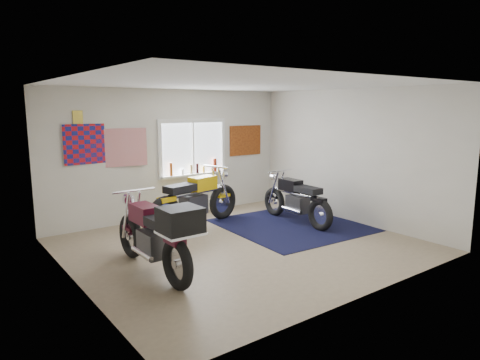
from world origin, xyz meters
TOP-DOWN VIEW (x-y plane):
  - ground at (0.00, 0.00)m, footprint 5.50×5.50m
  - room_shell at (0.00, 0.00)m, footprint 5.50×5.50m
  - navy_rug at (1.53, 0.41)m, footprint 2.64×2.74m
  - window_assembly at (0.50, 2.47)m, footprint 1.66×0.17m
  - oil_bottles at (0.57, 2.40)m, footprint 1.18×0.09m
  - flag_display at (-1.90, 2.48)m, footprint 1.60×0.10m
  - triumph_poster at (1.95, 2.48)m, footprint 0.90×0.03m
  - yellow_triumph at (-0.04, 1.50)m, footprint 2.27×0.78m
  - black_chrome_bike at (1.75, 0.51)m, footprint 0.62×2.02m
  - maroon_tourer at (-1.75, -0.36)m, footprint 0.67×2.20m

SIDE VIEW (x-z plane):
  - ground at x=0.00m, z-range 0.00..0.00m
  - navy_rug at x=1.53m, z-range 0.00..0.01m
  - black_chrome_bike at x=1.75m, z-range -0.06..0.97m
  - yellow_triumph at x=-0.04m, z-range -0.07..1.09m
  - maroon_tourer at x=-1.75m, z-range 0.02..1.14m
  - oil_bottles at x=0.57m, z-range 0.88..1.18m
  - window_assembly at x=0.50m, z-range 0.74..2.00m
  - triumph_poster at x=1.95m, z-range 1.20..1.90m
  - room_shell at x=0.00m, z-range -1.11..4.39m
  - flag_display at x=-1.90m, z-range 1.56..2.73m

